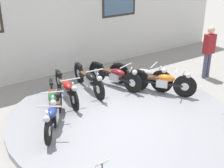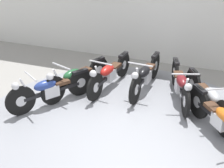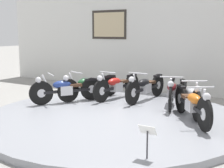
{
  "view_description": "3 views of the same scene",
  "coord_description": "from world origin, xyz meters",
  "px_view_note": "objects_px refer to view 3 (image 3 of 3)",
  "views": [
    {
      "loc": [
        -3.95,
        -5.64,
        4.09
      ],
      "look_at": [
        -0.13,
        0.22,
        0.93
      ],
      "focal_mm": 50.0,
      "sensor_mm": 36.0,
      "label": 1
    },
    {
      "loc": [
        1.44,
        -4.49,
        3.45
      ],
      "look_at": [
        -0.27,
        0.21,
        0.92
      ],
      "focal_mm": 50.0,
      "sensor_mm": 36.0,
      "label": 2
    },
    {
      "loc": [
        3.49,
        -5.79,
        1.98
      ],
      "look_at": [
        -0.29,
        0.41,
        0.74
      ],
      "focal_mm": 50.0,
      "sensor_mm": 36.0,
      "label": 3
    }
  ],
  "objects_px": {
    "motorcycle_silver": "(190,96)",
    "motorcycle_maroon": "(172,91)",
    "motorcycle_black": "(145,86)",
    "motorcycle_blue": "(66,88)",
    "info_placard_front_centre": "(147,135)",
    "motorcycle_green": "(89,86)",
    "motorcycle_red": "(116,85)",
    "motorcycle_orange": "(192,103)"
  },
  "relations": [
    {
      "from": "motorcycle_black",
      "to": "motorcycle_blue",
      "type": "bearing_deg",
      "value": -142.06
    },
    {
      "from": "motorcycle_blue",
      "to": "motorcycle_red",
      "type": "relative_size",
      "value": 0.85
    },
    {
      "from": "motorcycle_blue",
      "to": "motorcycle_maroon",
      "type": "height_order",
      "value": "motorcycle_maroon"
    },
    {
      "from": "motorcycle_green",
      "to": "motorcycle_silver",
      "type": "relative_size",
      "value": 1.05
    },
    {
      "from": "motorcycle_green",
      "to": "motorcycle_orange",
      "type": "xyz_separation_m",
      "value": [
        3.06,
        -0.65,
        0.01
      ]
    },
    {
      "from": "motorcycle_green",
      "to": "motorcycle_red",
      "type": "xyz_separation_m",
      "value": [
        0.6,
        0.47,
        -0.0
      ]
    },
    {
      "from": "motorcycle_red",
      "to": "motorcycle_maroon",
      "type": "distance_m",
      "value": 1.59
    },
    {
      "from": "motorcycle_red",
      "to": "motorcycle_black",
      "type": "relative_size",
      "value": 0.98
    },
    {
      "from": "motorcycle_blue",
      "to": "info_placard_front_centre",
      "type": "relative_size",
      "value": 3.24
    },
    {
      "from": "motorcycle_black",
      "to": "motorcycle_maroon",
      "type": "relative_size",
      "value": 1.05
    },
    {
      "from": "motorcycle_maroon",
      "to": "motorcycle_green",
      "type": "bearing_deg",
      "value": -167.89
    },
    {
      "from": "motorcycle_blue",
      "to": "motorcycle_red",
      "type": "height_order",
      "value": "same"
    },
    {
      "from": "motorcycle_green",
      "to": "motorcycle_orange",
      "type": "relative_size",
      "value": 1.15
    },
    {
      "from": "motorcycle_maroon",
      "to": "motorcycle_blue",
      "type": "bearing_deg",
      "value": -155.48
    },
    {
      "from": "motorcycle_silver",
      "to": "motorcycle_red",
      "type": "bearing_deg",
      "value": 168.11
    },
    {
      "from": "motorcycle_red",
      "to": "info_placard_front_centre",
      "type": "xyz_separation_m",
      "value": [
        2.48,
        -3.32,
        -0.01
      ]
    },
    {
      "from": "motorcycle_green",
      "to": "motorcycle_blue",
      "type": "bearing_deg",
      "value": -112.08
    },
    {
      "from": "motorcycle_black",
      "to": "motorcycle_silver",
      "type": "distance_m",
      "value": 1.54
    },
    {
      "from": "motorcycle_blue",
      "to": "motorcycle_orange",
      "type": "relative_size",
      "value": 1.03
    },
    {
      "from": "motorcycle_silver",
      "to": "motorcycle_orange",
      "type": "height_order",
      "value": "motorcycle_silver"
    },
    {
      "from": "motorcycle_blue",
      "to": "motorcycle_orange",
      "type": "distance_m",
      "value": 3.33
    },
    {
      "from": "motorcycle_maroon",
      "to": "motorcycle_silver",
      "type": "relative_size",
      "value": 1.07
    },
    {
      "from": "motorcycle_orange",
      "to": "info_placard_front_centre",
      "type": "height_order",
      "value": "motorcycle_orange"
    },
    {
      "from": "motorcycle_green",
      "to": "motorcycle_silver",
      "type": "bearing_deg",
      "value": 0.12
    },
    {
      "from": "motorcycle_green",
      "to": "motorcycle_orange",
      "type": "bearing_deg",
      "value": -11.95
    },
    {
      "from": "motorcycle_maroon",
      "to": "motorcycle_orange",
      "type": "xyz_separation_m",
      "value": [
        0.86,
        -1.12,
        0.01
      ]
    },
    {
      "from": "motorcycle_red",
      "to": "motorcycle_silver",
      "type": "bearing_deg",
      "value": -11.89
    },
    {
      "from": "motorcycle_green",
      "to": "motorcycle_maroon",
      "type": "xyz_separation_m",
      "value": [
        2.2,
        0.47,
        0.01
      ]
    },
    {
      "from": "motorcycle_green",
      "to": "motorcycle_red",
      "type": "distance_m",
      "value": 0.76
    },
    {
      "from": "motorcycle_blue",
      "to": "motorcycle_green",
      "type": "height_order",
      "value": "motorcycle_green"
    },
    {
      "from": "info_placard_front_centre",
      "to": "motorcycle_blue",
      "type": "bearing_deg",
      "value": 146.72
    },
    {
      "from": "motorcycle_red",
      "to": "motorcycle_orange",
      "type": "relative_size",
      "value": 1.2
    },
    {
      "from": "motorcycle_maroon",
      "to": "info_placard_front_centre",
      "type": "bearing_deg",
      "value": -75.07
    },
    {
      "from": "motorcycle_orange",
      "to": "info_placard_front_centre",
      "type": "bearing_deg",
      "value": -89.39
    },
    {
      "from": "motorcycle_silver",
      "to": "motorcycle_maroon",
      "type": "bearing_deg",
      "value": 142.26
    },
    {
      "from": "motorcycle_green",
      "to": "motorcycle_black",
      "type": "bearing_deg",
      "value": 24.69
    },
    {
      "from": "motorcycle_silver",
      "to": "info_placard_front_centre",
      "type": "relative_size",
      "value": 3.46
    },
    {
      "from": "motorcycle_blue",
      "to": "motorcycle_red",
      "type": "distance_m",
      "value": 1.42
    },
    {
      "from": "motorcycle_black",
      "to": "motorcycle_orange",
      "type": "distance_m",
      "value": 2.11
    },
    {
      "from": "motorcycle_black",
      "to": "info_placard_front_centre",
      "type": "bearing_deg",
      "value": -64.18
    },
    {
      "from": "motorcycle_maroon",
      "to": "info_placard_front_centre",
      "type": "xyz_separation_m",
      "value": [
        0.89,
        -3.32,
        -0.01
      ]
    },
    {
      "from": "info_placard_front_centre",
      "to": "motorcycle_black",
      "type": "bearing_deg",
      "value": 115.82
    }
  ]
}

